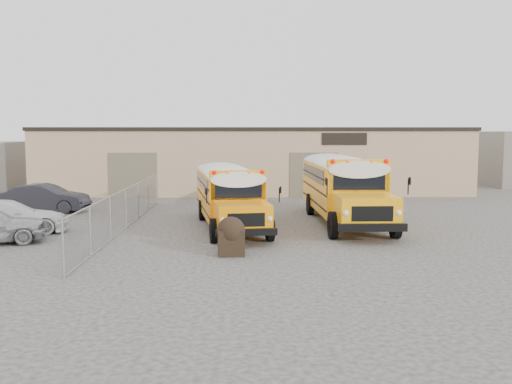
{
  "coord_description": "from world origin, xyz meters",
  "views": [
    {
      "loc": [
        -0.6,
        -22.74,
        4.36
      ],
      "look_at": [
        -0.08,
        3.39,
        1.6
      ],
      "focal_mm": 40.0,
      "sensor_mm": 36.0,
      "label": 1
    }
  ],
  "objects_px": {
    "school_bus_left": "(216,181)",
    "car_dark": "(45,198)",
    "school_bus_right": "(322,173)",
    "car_white": "(7,217)",
    "tarp_bundle": "(231,235)"
  },
  "relations": [
    {
      "from": "tarp_bundle",
      "to": "car_white",
      "type": "xyz_separation_m",
      "value": [
        -9.71,
        4.49,
        0.02
      ]
    },
    {
      "from": "car_white",
      "to": "car_dark",
      "type": "distance_m",
      "value": 6.66
    },
    {
      "from": "school_bus_left",
      "to": "school_bus_right",
      "type": "distance_m",
      "value": 6.63
    },
    {
      "from": "school_bus_left",
      "to": "car_dark",
      "type": "relative_size",
      "value": 2.11
    },
    {
      "from": "car_white",
      "to": "car_dark",
      "type": "height_order",
      "value": "car_dark"
    },
    {
      "from": "school_bus_left",
      "to": "school_bus_right",
      "type": "height_order",
      "value": "school_bus_right"
    },
    {
      "from": "car_dark",
      "to": "school_bus_right",
      "type": "bearing_deg",
      "value": -74.83
    },
    {
      "from": "school_bus_left",
      "to": "tarp_bundle",
      "type": "relative_size",
      "value": 7.15
    },
    {
      "from": "school_bus_right",
      "to": "tarp_bundle",
      "type": "relative_size",
      "value": 8.03
    },
    {
      "from": "school_bus_left",
      "to": "car_white",
      "type": "bearing_deg",
      "value": -138.53
    },
    {
      "from": "school_bus_left",
      "to": "car_dark",
      "type": "distance_m",
      "value": 9.38
    },
    {
      "from": "school_bus_right",
      "to": "car_white",
      "type": "bearing_deg",
      "value": -146.61
    },
    {
      "from": "school_bus_right",
      "to": "car_dark",
      "type": "height_order",
      "value": "school_bus_right"
    },
    {
      "from": "school_bus_right",
      "to": "car_white",
      "type": "relative_size",
      "value": 2.22
    },
    {
      "from": "car_dark",
      "to": "car_white",
      "type": "bearing_deg",
      "value": -170.44
    }
  ]
}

